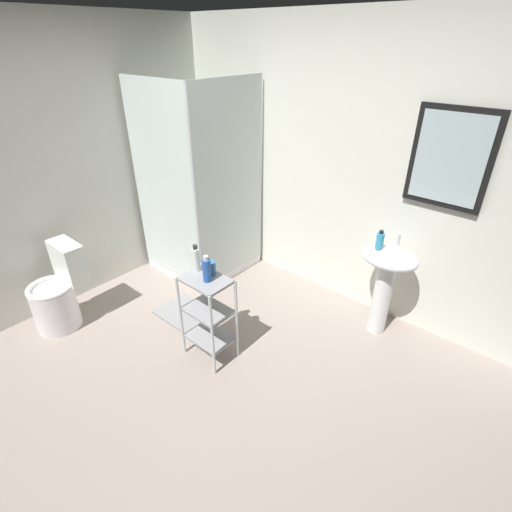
# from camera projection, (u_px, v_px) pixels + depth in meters

# --- Properties ---
(ground_plane) EXTENTS (4.20, 4.20, 0.02)m
(ground_plane) POSITION_uv_depth(u_px,v_px,m) (194.00, 391.00, 2.88)
(ground_plane) COLOR #9F8F86
(wall_back) EXTENTS (4.20, 0.14, 2.50)m
(wall_back) POSITION_uv_depth(u_px,v_px,m) (340.00, 169.00, 3.46)
(wall_back) COLOR white
(wall_back) RESTS_ON ground_plane
(wall_left) EXTENTS (0.10, 4.20, 2.50)m
(wall_left) POSITION_uv_depth(u_px,v_px,m) (39.00, 176.00, 3.30)
(wall_left) COLOR white
(wall_left) RESTS_ON ground_plane
(shower_stall) EXTENTS (0.92, 0.92, 2.00)m
(shower_stall) POSITION_uv_depth(u_px,v_px,m) (202.00, 232.00, 4.12)
(shower_stall) COLOR white
(shower_stall) RESTS_ON ground_plane
(pedestal_sink) EXTENTS (0.46, 0.37, 0.81)m
(pedestal_sink) POSITION_uv_depth(u_px,v_px,m) (386.00, 275.00, 3.18)
(pedestal_sink) COLOR white
(pedestal_sink) RESTS_ON ground_plane
(sink_faucet) EXTENTS (0.03, 0.03, 0.10)m
(sink_faucet) POSITION_uv_depth(u_px,v_px,m) (398.00, 240.00, 3.12)
(sink_faucet) COLOR silver
(sink_faucet) RESTS_ON pedestal_sink
(toilet) EXTENTS (0.37, 0.49, 0.76)m
(toilet) POSITION_uv_depth(u_px,v_px,m) (59.00, 294.00, 3.39)
(toilet) COLOR white
(toilet) RESTS_ON ground_plane
(storage_cart) EXTENTS (0.38, 0.28, 0.74)m
(storage_cart) POSITION_uv_depth(u_px,v_px,m) (208.00, 312.00, 2.99)
(storage_cart) COLOR silver
(storage_cart) RESTS_ON ground_plane
(hand_soap_bottle) EXTENTS (0.06, 0.06, 0.16)m
(hand_soap_bottle) POSITION_uv_depth(u_px,v_px,m) (380.00, 241.00, 3.06)
(hand_soap_bottle) COLOR #389ED1
(hand_soap_bottle) RESTS_ON pedestal_sink
(shampoo_bottle_blue) EXTENTS (0.06, 0.06, 0.21)m
(shampoo_bottle_blue) POSITION_uv_depth(u_px,v_px,m) (207.00, 270.00, 2.77)
(shampoo_bottle_blue) COLOR #2959B5
(shampoo_bottle_blue) RESTS_ON storage_cart
(lotion_bottle_white) EXTENTS (0.06, 0.06, 0.22)m
(lotion_bottle_white) POSITION_uv_depth(u_px,v_px,m) (196.00, 259.00, 2.89)
(lotion_bottle_white) COLOR white
(lotion_bottle_white) RESTS_ON storage_cart
(rinse_cup) EXTENTS (0.07, 0.07, 0.11)m
(rinse_cup) POSITION_uv_depth(u_px,v_px,m) (211.00, 268.00, 2.86)
(rinse_cup) COLOR #3870B2
(rinse_cup) RESTS_ON storage_cart
(bath_mat) EXTENTS (0.60, 0.40, 0.02)m
(bath_mat) POSITION_uv_depth(u_px,v_px,m) (189.00, 315.00, 3.63)
(bath_mat) COLOR gray
(bath_mat) RESTS_ON ground_plane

